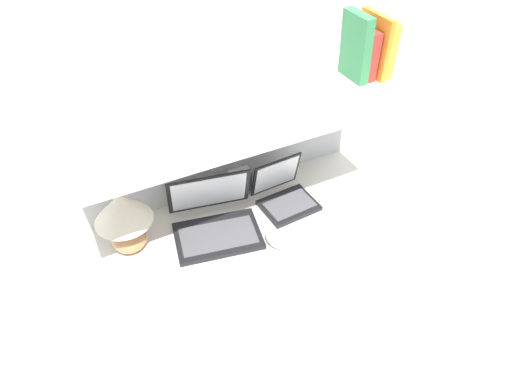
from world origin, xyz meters
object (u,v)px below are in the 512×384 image
object	(u,v)px
book_red	(364,53)
book_yellow	(381,46)
laptop_small	(285,195)
book_green	(356,47)
computer_mouse	(276,240)
table_lamp	(123,217)
book_orange	(374,45)
router_box	(240,182)
laptop_large	(215,221)

from	to	relation	value
book_red	book_yellow	bearing A→B (deg)	0.00
laptop_small	book_green	xyz separation A→B (m)	(0.28, 0.00, 0.63)
laptop_small	book_yellow	bearing A→B (deg)	0.38
laptop_small	computer_mouse	xyz separation A→B (m)	(-0.15, -0.20, -0.03)
table_lamp	book_green	bearing A→B (deg)	-2.32
book_yellow	book_orange	xyz separation A→B (m)	(-0.04, 0.00, 0.01)
table_lamp	computer_mouse	distance (m)	0.61
router_box	computer_mouse	bearing A→B (deg)	-90.87
router_box	book_orange	world-z (taller)	book_orange
book_yellow	book_green	bearing A→B (deg)	180.00
router_box	book_orange	bearing A→B (deg)	-16.16
router_box	book_red	bearing A→B (deg)	-17.53
laptop_small	book_green	world-z (taller)	book_green
book_red	book_green	world-z (taller)	book_green
table_lamp	computer_mouse	world-z (taller)	table_lamp
table_lamp	laptop_small	xyz separation A→B (m)	(0.69, -0.04, -0.13)
laptop_large	book_orange	xyz separation A→B (m)	(0.71, 0.02, 0.62)
book_green	book_red	bearing A→B (deg)	0.00
router_box	book_yellow	distance (m)	0.82
table_lamp	book_red	bearing A→B (deg)	-2.22
laptop_large	router_box	distance (m)	0.26
computer_mouse	laptop_large	bearing A→B (deg)	136.41
laptop_small	book_orange	xyz separation A→B (m)	(0.37, 0.00, 0.62)
table_lamp	laptop_small	size ratio (longest dim) A/B	1.13
router_box	laptop_small	bearing A→B (deg)	-45.62
router_box	book_orange	size ratio (longest dim) A/B	0.52
book_yellow	laptop_small	bearing A→B (deg)	-179.62
laptop_large	router_box	world-z (taller)	laptop_large
laptop_large	book_red	world-z (taller)	book_red
laptop_small	computer_mouse	world-z (taller)	laptop_small
book_orange	laptop_large	bearing A→B (deg)	-178.28
book_red	table_lamp	bearing A→B (deg)	177.78
laptop_small	book_red	world-z (taller)	book_red
table_lamp	book_orange	world-z (taller)	book_orange
table_lamp	book_orange	xyz separation A→B (m)	(1.06, -0.04, 0.49)
laptop_large	router_box	size ratio (longest dim) A/B	3.26
router_box	book_green	xyz separation A→B (m)	(0.43, -0.15, 0.61)
table_lamp	router_box	bearing A→B (deg)	11.44
table_lamp	laptop_large	bearing A→B (deg)	-9.94
book_red	book_orange	bearing A→B (deg)	0.00
table_lamp	laptop_small	world-z (taller)	table_lamp
computer_mouse	book_yellow	bearing A→B (deg)	20.10
computer_mouse	book_green	size ratio (longest dim) A/B	0.46
laptop_large	book_orange	world-z (taller)	book_orange
table_lamp	laptop_large	distance (m)	0.37
router_box	laptop_large	bearing A→B (deg)	-139.10
book_green	table_lamp	bearing A→B (deg)	177.68
computer_mouse	book_red	xyz separation A→B (m)	(0.48, 0.20, 0.62)
table_lamp	book_red	distance (m)	1.12
table_lamp	book_yellow	xyz separation A→B (m)	(1.09, -0.04, 0.48)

